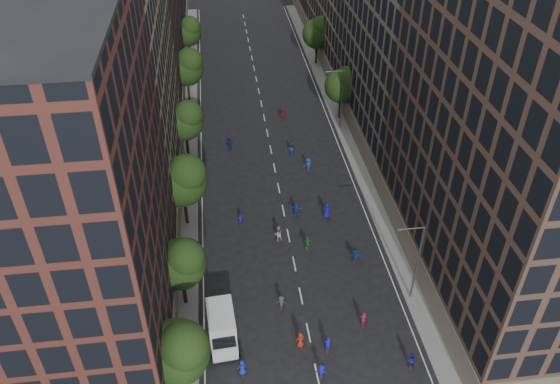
% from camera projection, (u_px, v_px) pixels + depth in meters
% --- Properties ---
extents(ground, '(240.00, 240.00, 0.00)m').
position_uv_depth(ground, '(271.00, 151.00, 74.63)').
color(ground, black).
rests_on(ground, ground).
extents(sidewalk_left, '(4.00, 105.00, 0.15)m').
position_uv_depth(sidewalk_left, '(184.00, 129.00, 79.36)').
color(sidewalk_left, slate).
rests_on(sidewalk_left, ground).
extents(sidewalk_right, '(4.00, 105.00, 0.15)m').
position_uv_depth(sidewalk_right, '(345.00, 119.00, 81.72)').
color(sidewalk_right, slate).
rests_on(sidewalk_right, ground).
extents(bldg_left_a, '(14.00, 22.00, 30.00)m').
position_uv_depth(bldg_left_a, '(60.00, 207.00, 40.73)').
color(bldg_left_a, '#50261E').
rests_on(bldg_left_a, ground).
extents(bldg_left_b, '(14.00, 26.00, 34.00)m').
position_uv_depth(bldg_left_b, '(99.00, 55.00, 58.59)').
color(bldg_left_b, '#8C7B5B').
rests_on(bldg_left_b, ground).
extents(bldg_left_c, '(14.00, 20.00, 28.00)m').
position_uv_depth(bldg_left_c, '(126.00, 11.00, 78.64)').
color(bldg_left_c, '#50261E').
rests_on(bldg_left_c, ground).
extents(bldg_right_a, '(14.00, 30.00, 36.00)m').
position_uv_depth(bldg_right_a, '(526.00, 115.00, 45.85)').
color(bldg_right_a, '#4D3629').
rests_on(bldg_right_a, ground).
extents(bldg_right_b, '(14.00, 28.00, 33.00)m').
position_uv_depth(bldg_right_b, '(414.00, 16.00, 69.77)').
color(bldg_right_b, '#5E554D').
rests_on(bldg_right_b, ground).
extents(tree_left_0, '(5.20, 5.20, 8.83)m').
position_uv_depth(tree_left_0, '(179.00, 351.00, 41.27)').
color(tree_left_0, black).
rests_on(tree_left_0, ground).
extents(tree_left_1, '(4.80, 4.80, 8.21)m').
position_uv_depth(tree_left_1, '(182.00, 262.00, 49.46)').
color(tree_left_1, black).
rests_on(tree_left_1, ground).
extents(tree_left_2, '(5.60, 5.60, 9.45)m').
position_uv_depth(tree_left_2, '(183.00, 179.00, 58.49)').
color(tree_left_2, black).
rests_on(tree_left_2, ground).
extents(tree_left_3, '(5.00, 5.00, 8.58)m').
position_uv_depth(tree_left_3, '(186.00, 120.00, 69.94)').
color(tree_left_3, black).
rests_on(tree_left_3, ground).
extents(tree_left_4, '(5.40, 5.40, 9.08)m').
position_uv_depth(tree_left_4, '(187.00, 66.00, 82.46)').
color(tree_left_4, black).
rests_on(tree_left_4, ground).
extents(tree_left_5, '(4.80, 4.80, 8.33)m').
position_uv_depth(tree_left_5, '(188.00, 31.00, 95.43)').
color(tree_left_5, black).
rests_on(tree_left_5, ground).
extents(tree_right_a, '(5.00, 5.00, 8.39)m').
position_uv_depth(tree_right_a, '(343.00, 84.00, 78.60)').
color(tree_right_a, black).
rests_on(tree_right_a, ground).
extents(tree_right_b, '(5.20, 5.20, 8.83)m').
position_uv_depth(tree_right_b, '(318.00, 32.00, 94.28)').
color(tree_right_b, black).
rests_on(tree_right_b, ground).
extents(streetlamp_near, '(2.64, 0.22, 9.06)m').
position_uv_depth(streetlamp_near, '(416.00, 259.00, 50.32)').
color(streetlamp_near, '#595B60').
rests_on(streetlamp_near, ground).
extents(streetlamp_far, '(2.64, 0.22, 9.06)m').
position_uv_depth(streetlamp_far, '(340.00, 96.00, 76.52)').
color(streetlamp_far, '#595B60').
rests_on(streetlamp_far, ground).
extents(cargo_van, '(2.87, 5.52, 2.86)m').
position_uv_depth(cargo_van, '(222.00, 327.00, 48.60)').
color(cargo_van, white).
rests_on(cargo_van, ground).
extents(skater_0, '(0.86, 0.63, 1.63)m').
position_uv_depth(skater_0, '(242.00, 368.00, 46.03)').
color(skater_0, '#152EB2').
rests_on(skater_0, ground).
extents(skater_1, '(0.64, 0.44, 1.69)m').
position_uv_depth(skater_1, '(328.00, 344.00, 47.93)').
color(skater_1, '#1621B2').
rests_on(skater_1, ground).
extents(skater_2, '(0.77, 0.61, 1.59)m').
position_uv_depth(skater_2, '(411.00, 360.00, 46.70)').
color(skater_2, '#1714A9').
rests_on(skater_2, ground).
extents(skater_3, '(1.11, 0.83, 1.53)m').
position_uv_depth(skater_3, '(321.00, 372.00, 45.79)').
color(skater_3, '#1519AC').
rests_on(skater_3, ground).
extents(skater_4, '(0.91, 0.40, 1.53)m').
position_uv_depth(skater_4, '(216.00, 355.00, 47.17)').
color(skater_4, blue).
rests_on(skater_4, ground).
extents(skater_5, '(1.53, 0.85, 1.57)m').
position_uv_depth(skater_5, '(355.00, 256.00, 56.93)').
color(skater_5, '#124197').
rests_on(skater_5, ground).
extents(skater_6, '(0.95, 0.73, 1.72)m').
position_uv_depth(skater_6, '(300.00, 340.00, 48.27)').
color(skater_6, maroon).
rests_on(skater_6, ground).
extents(skater_7, '(0.59, 0.40, 1.58)m').
position_uv_depth(skater_7, '(363.00, 319.00, 50.25)').
color(skater_7, maroon).
rests_on(skater_7, ground).
extents(skater_8, '(1.00, 0.81, 1.93)m').
position_uv_depth(skater_8, '(278.00, 234.00, 59.48)').
color(skater_8, '#B4B3AF').
rests_on(skater_8, ground).
extents(skater_9, '(1.08, 0.74, 1.53)m').
position_uv_depth(skater_9, '(281.00, 303.00, 51.89)').
color(skater_9, '#3F4044').
rests_on(skater_9, ground).
extents(skater_10, '(1.05, 0.45, 1.78)m').
position_uv_depth(skater_10, '(307.00, 244.00, 58.35)').
color(skater_10, '#237540').
rests_on(skater_10, ground).
extents(skater_11, '(1.59, 1.04, 1.64)m').
position_uv_depth(skater_11, '(296.00, 210.00, 63.13)').
color(skater_11, '#1740BC').
rests_on(skater_11, ground).
extents(skater_12, '(1.03, 0.78, 1.89)m').
position_uv_depth(skater_12, '(327.00, 211.00, 62.73)').
color(skater_12, '#121698').
rests_on(skater_12, ground).
extents(skater_13, '(0.60, 0.43, 1.56)m').
position_uv_depth(skater_13, '(240.00, 220.00, 61.65)').
color(skater_13, '#141CA8').
rests_on(skater_13, ground).
extents(skater_14, '(0.95, 0.81, 1.72)m').
position_uv_depth(skater_14, '(291.00, 149.00, 73.53)').
color(skater_14, '#1649B8').
rests_on(skater_14, ground).
extents(skater_15, '(1.26, 0.89, 1.78)m').
position_uv_depth(skater_15, '(308.00, 165.00, 70.43)').
color(skater_15, '#1543AD').
rests_on(skater_15, ground).
extents(skater_16, '(1.20, 0.73, 1.91)m').
position_uv_depth(skater_16, '(230.00, 145.00, 74.18)').
color(skater_16, '#111890').
rests_on(skater_16, ground).
extents(skater_17, '(1.66, 0.98, 1.70)m').
position_uv_depth(skater_17, '(283.00, 115.00, 81.14)').
color(skater_17, maroon).
rests_on(skater_17, ground).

